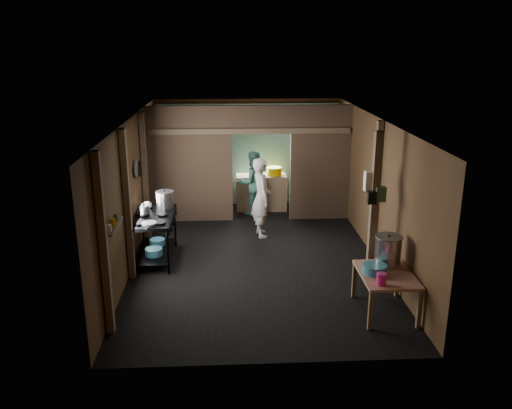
{
  "coord_description": "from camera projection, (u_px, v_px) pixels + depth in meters",
  "views": [
    {
      "loc": [
        -0.49,
        -9.31,
        3.94
      ],
      "look_at": [
        0.0,
        -0.2,
        1.1
      ],
      "focal_mm": 37.1,
      "sensor_mm": 36.0,
      "label": 1
    }
  ],
  "objects": [
    {
      "name": "frying_pan",
      "position": [
        149.0,
        224.0,
        9.19
      ],
      "size": [
        0.3,
        0.51,
        0.07
      ],
      "primitive_type": null,
      "rotation": [
        0.0,
        0.0,
        0.07
      ],
      "color": "slate",
      "rests_on": "gas_range"
    },
    {
      "name": "ceiling",
      "position": [
        255.0,
        120.0,
        9.3
      ],
      "size": [
        4.5,
        7.0,
        0.0
      ],
      "primitive_type": "cube",
      "color": "#333231",
      "rests_on": "ground"
    },
    {
      "name": "partition_right",
      "position": [
        320.0,
        163.0,
        11.87
      ],
      "size": [
        1.35,
        0.1,
        2.6
      ],
      "primitive_type": "cube",
      "color": "#493424",
      "rests_on": "floor"
    },
    {
      "name": "post_left_b",
      "position": [
        128.0,
        206.0,
        8.81
      ],
      "size": [
        0.1,
        0.12,
        2.6
      ],
      "primitive_type": "cube",
      "color": "brown",
      "rests_on": "floor"
    },
    {
      "name": "wall_shelf",
      "position": [
        113.0,
        226.0,
        7.54
      ],
      "size": [
        0.14,
        0.8,
        0.03
      ],
      "primitive_type": "cube",
      "color": "brown",
      "rests_on": "wall_left"
    },
    {
      "name": "turquoise_panel",
      "position": [
        248.0,
        155.0,
        12.98
      ],
      "size": [
        4.4,
        0.06,
        2.5
      ],
      "primitive_type": "cube",
      "color": "#69A197",
      "rests_on": "wall_back"
    },
    {
      "name": "post_left_a",
      "position": [
        104.0,
        246.0,
        7.1
      ],
      "size": [
        0.1,
        0.12,
        2.6
      ],
      "primitive_type": "cube",
      "color": "brown",
      "rests_on": "floor"
    },
    {
      "name": "stove_pot_large",
      "position": [
        165.0,
        200.0,
        10.1
      ],
      "size": [
        0.41,
        0.41,
        0.34
      ],
      "primitive_type": null,
      "rotation": [
        0.0,
        0.0,
        0.22
      ],
      "color": "#B9B9BC",
      "rests_on": "gas_range"
    },
    {
      "name": "wall_left",
      "position": [
        132.0,
        193.0,
        9.57
      ],
      "size": [
        0.0,
        7.0,
        2.6
      ],
      "primitive_type": "cube",
      "color": "#432F18",
      "rests_on": "ground"
    },
    {
      "name": "wall_right",
      "position": [
        376.0,
        189.0,
        9.8
      ],
      "size": [
        0.0,
        7.0,
        2.6
      ],
      "primitive_type": "cube",
      "color": "#432F18",
      "rests_on": "ground"
    },
    {
      "name": "wall_front",
      "position": [
        271.0,
        270.0,
        6.35
      ],
      "size": [
        4.5,
        0.0,
        2.6
      ],
      "primitive_type": "cube",
      "color": "#432F18",
      "rests_on": "ground"
    },
    {
      "name": "bag_black",
      "position": [
        372.0,
        198.0,
        8.39
      ],
      "size": [
        0.14,
        0.1,
        0.2
      ],
      "primitive_type": "cube",
      "color": "black",
      "rests_on": "post_free"
    },
    {
      "name": "gas_range",
      "position": [
        155.0,
        238.0,
        9.8
      ],
      "size": [
        0.76,
        1.47,
        0.87
      ],
      "primitive_type": null,
      "color": "black",
      "rests_on": "floor"
    },
    {
      "name": "floor",
      "position": [
        255.0,
        256.0,
        10.07
      ],
      "size": [
        4.5,
        7.0,
        0.0
      ],
      "primitive_type": "cube",
      "color": "black",
      "rests_on": "ground"
    },
    {
      "name": "bag_white",
      "position": [
        371.0,
        181.0,
        8.47
      ],
      "size": [
        0.22,
        0.15,
        0.32
      ],
      "primitive_type": "cube",
      "color": "white",
      "rests_on": "post_free"
    },
    {
      "name": "pink_bucket",
      "position": [
        381.0,
        279.0,
        7.45
      ],
      "size": [
        0.19,
        0.19,
        0.17
      ],
      "primitive_type": "cylinder",
      "rotation": [
        0.0,
        0.0,
        0.4
      ],
      "color": "#D92288",
      "rests_on": "prep_table"
    },
    {
      "name": "worker_back",
      "position": [
        252.0,
        183.0,
        12.34
      ],
      "size": [
        0.89,
        0.79,
        1.52
      ],
      "primitive_type": "imported",
      "rotation": [
        0.0,
        0.0,
        3.49
      ],
      "color": "#3D7465",
      "rests_on": "floor"
    },
    {
      "name": "partition_header",
      "position": [
        262.0,
        119.0,
        11.5
      ],
      "size": [
        1.3,
        0.1,
        0.6
      ],
      "primitive_type": "cube",
      "color": "#493424",
      "rests_on": "wall_back"
    },
    {
      "name": "knife",
      "position": [
        390.0,
        286.0,
        7.43
      ],
      "size": [
        0.3,
        0.1,
        0.01
      ],
      "primitive_type": "cube",
      "rotation": [
        0.0,
        0.0,
        -0.21
      ],
      "color": "#B9B9BC",
      "rests_on": "prep_table"
    },
    {
      "name": "stove_saucepan",
      "position": [
        147.0,
        205.0,
        10.09
      ],
      "size": [
        0.2,
        0.2,
        0.11
      ],
      "primitive_type": "cylinder",
      "rotation": [
        0.0,
        0.0,
        -0.22
      ],
      "color": "#B9B9BC",
      "rests_on": "gas_range"
    },
    {
      "name": "post_right",
      "position": [
        376.0,
        192.0,
        9.61
      ],
      "size": [
        0.1,
        0.12,
        2.6
      ],
      "primitive_type": "cube",
      "color": "brown",
      "rests_on": "floor"
    },
    {
      "name": "bag_green",
      "position": [
        380.0,
        194.0,
        8.4
      ],
      "size": [
        0.16,
        0.12,
        0.24
      ],
      "primitive_type": "cube",
      "color": "#325E3B",
      "rests_on": "post_free"
    },
    {
      "name": "wall_clock",
      "position": [
        258.0,
        129.0,
        12.76
      ],
      "size": [
        0.2,
        0.03,
        0.2
      ],
      "primitive_type": "cylinder",
      "rotation": [
        1.57,
        0.0,
        0.0
      ],
      "color": "white",
      "rests_on": "wall_back"
    },
    {
      "name": "wall_back",
      "position": [
        248.0,
        152.0,
        13.02
      ],
      "size": [
        4.5,
        0.0,
        2.6
      ],
      "primitive_type": "cube",
      "color": "#432F18",
      "rests_on": "ground"
    },
    {
      "name": "jar_green",
      "position": [
        116.0,
        217.0,
        7.73
      ],
      "size": [
        0.06,
        0.06,
        0.1
      ],
      "primitive_type": "cylinder",
      "color": "#325E3B",
      "rests_on": "wall_shelf"
    },
    {
      "name": "stock_pot",
      "position": [
        388.0,
        251.0,
        8.08
      ],
      "size": [
        0.55,
        0.55,
        0.49
      ],
      "primitive_type": null,
      "rotation": [
        0.0,
        0.0,
        0.4
      ],
      "color": "#B9B9BC",
      "rests_on": "prep_table"
    },
    {
      "name": "pan_lid_small",
      "position": [
        140.0,
        169.0,
        10.26
      ],
      "size": [
        0.03,
        0.3,
        0.3
      ],
      "primitive_type": "cylinder",
      "rotation": [
        0.0,
        1.57,
        0.0
      ],
      "color": "black",
      "rests_on": "wall_left"
    },
    {
      "name": "post_free",
      "position": [
        374.0,
        211.0,
        8.54
      ],
      "size": [
        0.12,
        0.12,
        2.6
      ],
      "primitive_type": "cube",
      "color": "brown",
      "rests_on": "floor"
    },
    {
      "name": "back_counter",
      "position": [
        261.0,
        192.0,
        12.78
      ],
      "size": [
        1.2,
        0.5,
        0.85
      ],
      "primitive_type": "cube",
      "color": "brown",
      "rests_on": "floor"
    },
    {
      "name": "jar_white",
      "position": [
        109.0,
        228.0,
        7.29
      ],
      "size": [
        0.07,
        0.07,
        0.1
      ],
      "primitive_type": "cylinder",
      "color": "white",
      "rests_on": "wall_shelf"
    },
    {
      "name": "post_left_c",
      "position": [
        145.0,
        176.0,
        10.72
      ],
      "size": [
        0.1,
        0.12,
        2.6
      ],
      "primitive_type": "cube",
      "color": "brown",
      "rests_on": "floor"
    },
    {
      "name": "cross_beam",
      "position": [
        250.0,
        131.0,
        11.51
      ],
      "size": [
        4.4,
        0.12,
        0.12
      ],
      "primitive_type": "cube",
      "color": "brown",
      "rests_on": "wall_left"
    },
    {
      "name": "prep_table",
      "position": [
        385.0,
        293.0,
        7.93
      ],
      "size": [
        0.78,
        1.07,
        0.63
      ],
      "primitive_type": null,
      "color": "#B67460",
      "rests_on": "floor"
    },
    {
      "name": "cook",
      "position": [
        261.0,
        197.0,
        10.93
      ],
      "size": [
        0.49,
        0.66,
        1.66
      ],
      "primitive_type": "imported",
      "rotation": [
        0.0,
        0.0,
        1.74
      ],
      "color": "beige",
      "rests_on": "floor"
    },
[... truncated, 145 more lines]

